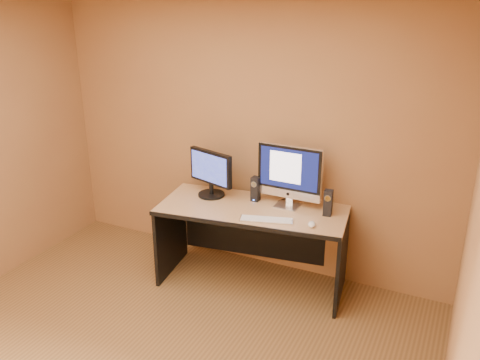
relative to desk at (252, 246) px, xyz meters
The scene contains 10 objects.
walls 1.84m from the desk, 98.87° to the right, with size 4.00×4.00×2.60m, color olive, non-canonical shape.
desk is the anchor object (origin of this frame).
imac 0.74m from the desk, 30.09° to the left, with size 0.60×0.22×0.58m, color silver, non-canonical shape.
second_monitor 0.77m from the desk, 169.41° to the left, with size 0.50×0.25×0.44m, color black, non-canonical shape.
speaker_left 0.53m from the desk, 104.67° to the left, with size 0.07×0.08×0.23m, color black, non-canonical shape.
speaker_right 0.83m from the desk, 11.53° to the left, with size 0.07×0.08×0.23m, color black, non-canonical shape.
keyboard 0.49m from the desk, 42.69° to the right, with size 0.45×0.12×0.02m, color silver.
mouse 0.73m from the desk, 12.88° to the right, with size 0.06×0.11×0.04m, color silver.
cable_a 0.56m from the desk, 44.57° to the left, with size 0.01×0.01×0.23m, color black.
cable_b 0.54m from the desk, 57.20° to the left, with size 0.01×0.01×0.19m, color black.
Camera 1 is at (1.94, -2.22, 2.62)m, focal length 38.00 mm.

